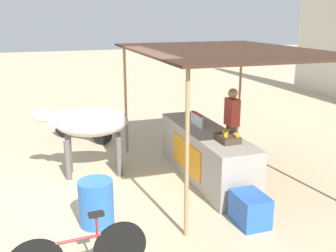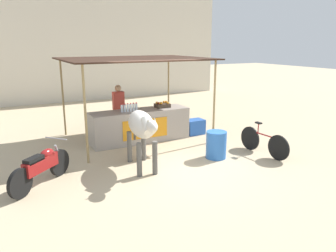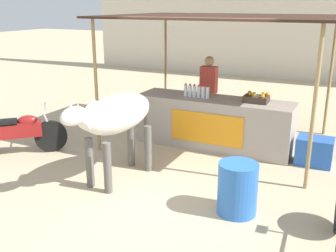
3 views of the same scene
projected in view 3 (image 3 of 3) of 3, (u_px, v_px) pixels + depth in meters
ground_plane at (163, 192)px, 5.85m from camera, size 60.00×60.00×0.00m
stall_counter at (214, 123)px, 7.59m from camera, size 3.00×0.82×0.96m
stall_awning at (223, 21)px, 7.29m from camera, size 4.20×3.20×2.48m
water_bottle_row at (196, 91)px, 7.52m from camera, size 0.52×0.07×0.25m
fruit_crate at (256, 98)px, 7.15m from camera, size 0.44×0.32×0.18m
vendor_behind_counter at (208, 94)px, 8.29m from camera, size 0.34×0.22×1.65m
cooler_box at (314, 151)px, 6.79m from camera, size 0.60×0.44×0.48m
water_barrel at (237, 188)px, 5.17m from camera, size 0.52×0.52×0.71m
cow at (116, 117)px, 5.96m from camera, size 0.72×1.85×1.44m
motorcycle_parked at (17, 133)px, 7.17m from camera, size 1.37×1.29×0.90m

